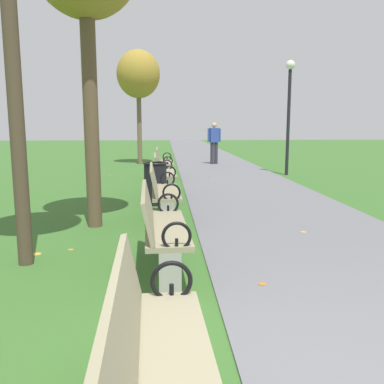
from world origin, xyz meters
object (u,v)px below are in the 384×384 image
(park_bench_3, at_px, (162,191))
(park_bench_1, at_px, (156,367))
(trash_bin, at_px, (155,183))
(tree_4, at_px, (138,75))
(park_bench_5, at_px, (163,162))
(park_bench_2, at_px, (161,227))
(pedestrian_walking, at_px, (214,141))
(lamp_post, at_px, (289,100))
(park_bench_4, at_px, (163,173))

(park_bench_3, bearing_deg, park_bench_1, -90.00)
(trash_bin, bearing_deg, tree_4, 95.41)
(tree_4, height_order, trash_bin, tree_4)
(park_bench_3, relative_size, trash_bin, 1.92)
(park_bench_3, distance_m, park_bench_5, 5.21)
(park_bench_2, bearing_deg, pedestrian_walking, 80.60)
(trash_bin, bearing_deg, park_bench_5, 87.78)
(park_bench_1, height_order, trash_bin, park_bench_1)
(trash_bin, relative_size, lamp_post, 0.24)
(park_bench_4, height_order, park_bench_5, same)
(tree_4, distance_m, trash_bin, 9.12)
(park_bench_3, height_order, park_bench_5, same)
(tree_4, relative_size, lamp_post, 1.27)
(park_bench_1, height_order, pedestrian_walking, pedestrian_walking)
(park_bench_2, xyz_separation_m, trash_bin, (-0.15, 3.79, -0.06))
(park_bench_2, distance_m, pedestrian_walking, 12.15)
(park_bench_4, bearing_deg, park_bench_1, -90.00)
(park_bench_2, relative_size, park_bench_3, 1.00)
(lamp_post, bearing_deg, park_bench_4, -138.34)
(park_bench_5, bearing_deg, park_bench_1, -90.00)
(pedestrian_walking, xyz_separation_m, lamp_post, (1.87, -3.60, 1.38))
(park_bench_2, bearing_deg, lamp_post, 65.32)
(park_bench_4, distance_m, pedestrian_walking, 7.31)
(trash_bin, bearing_deg, park_bench_3, -84.03)
(park_bench_1, distance_m, park_bench_4, 7.52)
(lamp_post, bearing_deg, park_bench_5, -168.38)
(park_bench_3, relative_size, tree_4, 0.37)
(park_bench_4, bearing_deg, park_bench_5, 90.00)
(park_bench_3, relative_size, park_bench_4, 1.00)
(pedestrian_walking, relative_size, lamp_post, 0.47)
(tree_4, bearing_deg, park_bench_4, -82.62)
(park_bench_1, distance_m, park_bench_3, 4.95)
(park_bench_3, relative_size, lamp_post, 0.46)
(pedestrian_walking, bearing_deg, park_bench_2, -99.40)
(park_bench_4, bearing_deg, park_bench_2, -90.00)
(park_bench_1, relative_size, pedestrian_walking, 1.00)
(park_bench_1, distance_m, tree_4, 15.24)
(park_bench_5, xyz_separation_m, tree_4, (-0.96, 4.76, 2.98))
(tree_4, xyz_separation_m, pedestrian_walking, (2.94, -0.37, -2.54))
(park_bench_1, distance_m, pedestrian_walking, 14.69)
(park_bench_3, xyz_separation_m, lamp_post, (3.85, 6.00, 1.82))
(park_bench_4, distance_m, tree_4, 8.03)
(pedestrian_walking, bearing_deg, park_bench_5, -114.30)
(pedestrian_walking, bearing_deg, park_bench_4, -105.76)
(tree_4, xyz_separation_m, trash_bin, (0.81, -8.56, -3.04))
(pedestrian_walking, bearing_deg, park_bench_1, -97.76)
(park_bench_2, height_order, park_bench_5, same)
(pedestrian_walking, xyz_separation_m, trash_bin, (-2.13, -8.19, -0.50))
(park_bench_3, xyz_separation_m, tree_4, (-0.96, 9.97, 2.98))
(park_bench_1, bearing_deg, park_bench_2, 90.00)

